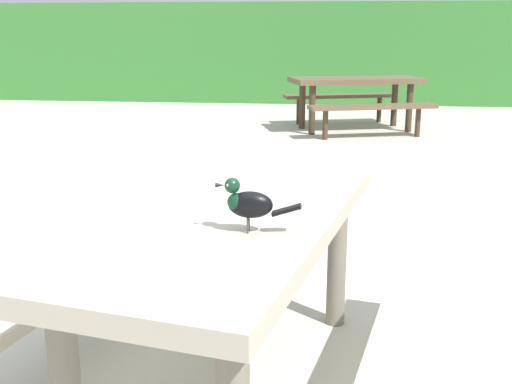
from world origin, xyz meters
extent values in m
plane|color=beige|center=(0.00, 0.00, 0.00)|extent=(60.00, 60.00, 0.00)
cube|color=#387A33|center=(0.00, 10.72, 0.95)|extent=(28.00, 2.13, 1.89)
cube|color=#B2A893|center=(-0.06, -0.21, 0.70)|extent=(1.10, 1.92, 0.07)
cylinder|color=slate|center=(-0.18, 0.54, 0.33)|extent=(0.09, 0.09, 0.67)
cylinder|color=slate|center=(0.34, 0.43, 0.33)|extent=(0.09, 0.09, 0.67)
cube|color=#B2A893|center=(-0.74, -0.07, 0.41)|extent=(0.62, 1.73, 0.05)
cylinder|color=slate|center=(-0.61, 0.56, 0.20)|extent=(0.07, 0.07, 0.39)
cube|color=#B2A893|center=(0.63, -0.35, 0.41)|extent=(0.62, 1.73, 0.05)
cylinder|color=slate|center=(0.76, 0.28, 0.20)|extent=(0.07, 0.07, 0.39)
ellipsoid|color=black|center=(0.04, -0.44, 0.84)|extent=(0.15, 0.07, 0.09)
ellipsoid|color=#0F3823|center=(0.00, -0.44, 0.84)|extent=(0.07, 0.06, 0.06)
sphere|color=#0F3823|center=(-0.02, -0.44, 0.90)|extent=(0.05, 0.05, 0.05)
sphere|color=#EAE08C|center=(-0.03, -0.46, 0.90)|extent=(0.01, 0.01, 0.01)
sphere|color=#EAE08C|center=(-0.03, -0.42, 0.90)|extent=(0.01, 0.01, 0.01)
cone|color=black|center=(-0.06, -0.44, 0.90)|extent=(0.03, 0.02, 0.02)
cube|color=black|center=(0.16, -0.44, 0.82)|extent=(0.10, 0.04, 0.04)
cylinder|color=#47423D|center=(0.04, -0.45, 0.77)|extent=(0.01, 0.01, 0.05)
cylinder|color=#47423D|center=(0.04, -0.42, 0.77)|extent=(0.01, 0.01, 0.05)
cube|color=brown|center=(0.60, 6.58, 0.70)|extent=(1.95, 1.27, 0.07)
cylinder|color=#423324|center=(1.35, 6.54, 0.33)|extent=(0.09, 0.09, 0.67)
cylinder|color=#423324|center=(1.19, 7.05, 0.33)|extent=(0.09, 0.09, 0.67)
cylinder|color=#423324|center=(0.01, 6.12, 0.33)|extent=(0.09, 0.09, 0.67)
cylinder|color=#423324|center=(-0.15, 6.62, 0.33)|extent=(0.09, 0.09, 0.67)
cube|color=brown|center=(0.81, 5.91, 0.41)|extent=(1.71, 0.78, 0.05)
cylinder|color=#423324|center=(1.43, 6.11, 0.20)|extent=(0.07, 0.07, 0.39)
cylinder|color=#423324|center=(0.20, 5.72, 0.20)|extent=(0.07, 0.07, 0.39)
cube|color=brown|center=(0.39, 7.25, 0.41)|extent=(1.71, 0.78, 0.05)
cylinder|color=#423324|center=(1.00, 7.44, 0.20)|extent=(0.07, 0.07, 0.39)
cylinder|color=#423324|center=(-0.22, 7.06, 0.20)|extent=(0.07, 0.07, 0.39)
camera|label=1|loc=(0.31, -2.41, 1.40)|focal=43.95mm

